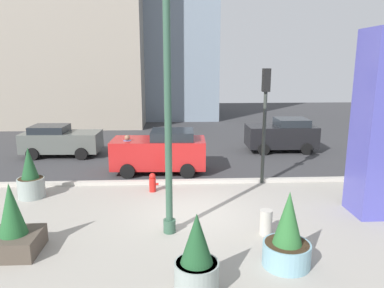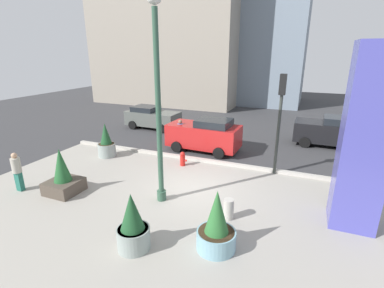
{
  "view_description": "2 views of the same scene",
  "coord_description": "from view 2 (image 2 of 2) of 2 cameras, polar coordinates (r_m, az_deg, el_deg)",
  "views": [
    {
      "loc": [
        -0.69,
        -11.32,
        4.89
      ],
      "look_at": [
        -0.1,
        -0.05,
        2.38
      ],
      "focal_mm": 34.25,
      "sensor_mm": 36.0,
      "label": 1
    },
    {
      "loc": [
        4.08,
        -10.07,
        5.61
      ],
      "look_at": [
        -0.12,
        0.11,
        1.98
      ],
      "focal_mm": 26.45,
      "sensor_mm": 36.0,
      "label": 2
    }
  ],
  "objects": [
    {
      "name": "concrete_bollard",
      "position": [
        10.18,
        7.39,
        -12.9
      ],
      "size": [
        0.36,
        0.36,
        0.75
      ],
      "primitive_type": "cylinder",
      "color": "#B2ADA3",
      "rests_on": "ground_plane"
    },
    {
      "name": "ground_plane",
      "position": [
        15.69,
        5.84,
        -2.83
      ],
      "size": [
        60.0,
        60.0,
        0.0
      ],
      "primitive_type": "plane",
      "color": "#38383A"
    },
    {
      "name": "potted_plant_by_pillar",
      "position": [
        8.74,
        -11.87,
        -15.9
      ],
      "size": [
        0.98,
        0.98,
        1.82
      ],
      "color": "gray",
      "rests_on": "ground_plane"
    },
    {
      "name": "pedestrian_by_curb",
      "position": [
        16.8,
        -2.37,
        2.29
      ],
      "size": [
        0.42,
        0.42,
        1.79
      ],
      "color": "#B2AD9E",
      "rests_on": "ground_plane"
    },
    {
      "name": "car_curb_west",
      "position": [
        19.32,
        25.77,
        2.38
      ],
      "size": [
        3.83,
        2.14,
        1.85
      ],
      "color": "black",
      "rests_on": "ground_plane"
    },
    {
      "name": "plaza_pavement",
      "position": [
        10.64,
        -3.85,
        -13.64
      ],
      "size": [
        18.0,
        10.0,
        0.02
      ],
      "primitive_type": "cube",
      "color": "#9E998E",
      "rests_on": "ground_plane"
    },
    {
      "name": "curb_strip",
      "position": [
        14.87,
        4.86,
        -3.67
      ],
      "size": [
        18.0,
        0.24,
        0.16
      ],
      "primitive_type": "cube",
      "color": "#B7B2A8",
      "rests_on": "ground_plane"
    },
    {
      "name": "car_passing_lane",
      "position": [
        16.52,
        2.56,
        1.92
      ],
      "size": [
        4.25,
        2.22,
        1.94
      ],
      "color": "red",
      "rests_on": "ground_plane"
    },
    {
      "name": "potted_plant_near_left",
      "position": [
        12.81,
        -24.61,
        -6.1
      ],
      "size": [
        1.27,
        1.27,
        1.93
      ],
      "color": "#4C4238",
      "rests_on": "ground_plane"
    },
    {
      "name": "art_pillar_blue",
      "position": [
        10.32,
        31.51,
        0.6
      ],
      "size": [
        1.37,
        1.37,
        5.92
      ],
      "primitive_type": "cube",
      "color": "#4C4CAD",
      "rests_on": "ground_plane"
    },
    {
      "name": "potted_plant_near_right",
      "position": [
        16.3,
        -16.89,
        0.05
      ],
      "size": [
        0.96,
        0.96,
        1.9
      ],
      "color": "gray",
      "rests_on": "ground_plane"
    },
    {
      "name": "pedestrian_on_sidewalk",
      "position": [
        13.77,
        -31.81,
        -4.47
      ],
      "size": [
        0.37,
        0.37,
        1.69
      ],
      "color": "#236656",
      "rests_on": "ground_plane"
    },
    {
      "name": "potted_plant_curbside",
      "position": [
        8.6,
        4.96,
        -16.44
      ],
      "size": [
        1.17,
        1.17,
        1.92
      ],
      "color": "#7AA8B7",
      "rests_on": "ground_plane"
    },
    {
      "name": "lamp_post",
      "position": [
        10.23,
        -6.78,
        6.56
      ],
      "size": [
        0.44,
        0.44,
        7.3
      ],
      "color": "#335642",
      "rests_on": "ground_plane"
    },
    {
      "name": "car_far_lane",
      "position": [
        21.7,
        -8.05,
        5.36
      ],
      "size": [
        4.09,
        2.11,
        1.65
      ],
      "color": "#565B56",
      "rests_on": "ground_plane"
    },
    {
      "name": "traffic_light_corner",
      "position": [
        13.36,
        17.4,
        6.79
      ],
      "size": [
        0.28,
        0.42,
        4.68
      ],
      "color": "#333833",
      "rests_on": "ground_plane"
    },
    {
      "name": "fire_hydrant",
      "position": [
        14.47,
        -1.9,
        -3.02
      ],
      "size": [
        0.36,
        0.26,
        0.75
      ],
      "color": "red",
      "rests_on": "ground_plane"
    }
  ]
}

